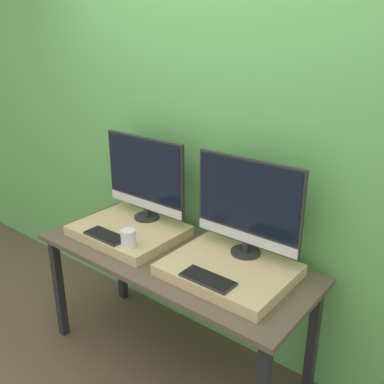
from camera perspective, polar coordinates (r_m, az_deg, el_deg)
The scene contains 9 objects.
wall_back at distance 2.54m, azimuth 3.21°, elevation 6.08°, with size 8.00×0.04×2.60m.
workbench at distance 2.49m, azimuth -2.58°, elevation -10.00°, with size 1.64×0.67×0.75m.
wooden_riser_left at distance 2.68m, azimuth -8.39°, elevation -5.12°, with size 0.63×0.50×0.06m.
monitor_left at distance 2.66m, azimuth -6.29°, elevation 2.18°, with size 0.61×0.16×0.53m.
keyboard_left at distance 2.55m, azimuth -11.43°, elevation -5.72°, with size 0.27×0.12×0.01m.
mug at distance 2.40m, azimuth -8.48°, elevation -6.14°, with size 0.08×0.08×0.10m.
wooden_riser_right at distance 2.25m, azimuth 4.93°, elevation -10.33°, with size 0.63×0.50×0.06m.
monitor_right at distance 2.23m, azimuth 7.45°, elevation -1.64°, with size 0.61×0.16×0.53m.
keyboard_right at distance 2.10m, azimuth 2.11°, elevation -11.50°, with size 0.27×0.12×0.01m.
Camera 1 is at (1.42, -1.27, 1.95)m, focal length 40.00 mm.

